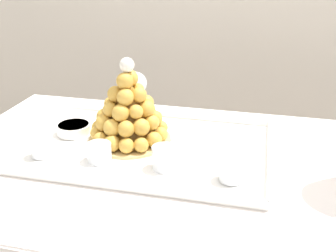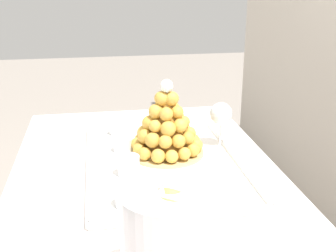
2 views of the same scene
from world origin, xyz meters
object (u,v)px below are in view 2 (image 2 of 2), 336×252
at_px(serving_tray, 162,162).
at_px(dessert_cup_mid_right, 127,198).
at_px(creme_brulee_ramekin, 161,130).
at_px(macaron_goblet, 164,231).
at_px(wine_glass, 221,115).
at_px(croquembouche, 166,127).
at_px(dessert_cup_centre, 129,166).
at_px(dessert_cup_left, 118,128).
at_px(dessert_cup_mid_left, 124,145).

height_order(serving_tray, dessert_cup_mid_right, dessert_cup_mid_right).
bearing_deg(creme_brulee_ramekin, dessert_cup_mid_right, -18.21).
xyz_separation_m(dessert_cup_mid_right, macaron_goblet, (0.31, 0.04, 0.10)).
bearing_deg(wine_glass, croquembouche, -78.18).
distance_m(croquembouche, dessert_cup_centre, 0.19).
xyz_separation_m(dessert_cup_left, creme_brulee_ramekin, (0.02, 0.15, -0.01)).
xyz_separation_m(dessert_cup_mid_left, creme_brulee_ramekin, (-0.14, 0.14, -0.01)).
distance_m(serving_tray, macaron_goblet, 0.57).
relative_size(croquembouche, wine_glass, 1.55).
distance_m(dessert_cup_mid_right, macaron_goblet, 0.33).
bearing_deg(dessert_cup_centre, creme_brulee_ramekin, 155.75).
height_order(serving_tray, dessert_cup_mid_left, dessert_cup_mid_left).
height_order(dessert_cup_mid_right, creme_brulee_ramekin, dessert_cup_mid_right).
height_order(creme_brulee_ramekin, wine_glass, wine_glass).
height_order(dessert_cup_left, dessert_cup_mid_right, dessert_cup_left).
distance_m(croquembouche, dessert_cup_mid_left, 0.15).
distance_m(dessert_cup_mid_left, dessert_cup_mid_right, 0.33).
bearing_deg(serving_tray, dessert_cup_centre, -52.89).
xyz_separation_m(dessert_cup_centre, creme_brulee_ramekin, (-0.30, 0.14, -0.01)).
bearing_deg(dessert_cup_left, macaron_goblet, 2.54).
bearing_deg(serving_tray, creme_brulee_ramekin, 171.97).
bearing_deg(creme_brulee_ramekin, serving_tray, -8.03).
bearing_deg(dessert_cup_centre, serving_tray, 127.11).
distance_m(dessert_cup_centre, wine_glass, 0.36).
xyz_separation_m(croquembouche, wine_glass, (-0.04, 0.18, 0.02)).
bearing_deg(macaron_goblet, croquembouche, 170.21).
bearing_deg(dessert_cup_mid_right, creme_brulee_ramekin, 161.79).
height_order(dessert_cup_left, dessert_cup_mid_left, dessert_cup_left).
bearing_deg(serving_tray, dessert_cup_left, -154.30).
bearing_deg(dessert_cup_centre, dessert_cup_left, -177.85).
distance_m(serving_tray, dessert_cup_mid_left, 0.14).
xyz_separation_m(dessert_cup_left, macaron_goblet, (0.80, 0.04, 0.10)).
bearing_deg(macaron_goblet, wine_glass, 155.95).
xyz_separation_m(dessert_cup_mid_right, creme_brulee_ramekin, (-0.47, 0.15, -0.01)).
relative_size(dessert_cup_mid_right, creme_brulee_ramekin, 0.59).
distance_m(dessert_cup_left, wine_glass, 0.37).
height_order(croquembouche, dessert_cup_left, croquembouche).
xyz_separation_m(croquembouche, macaron_goblet, (0.60, -0.10, 0.04)).
bearing_deg(dessert_cup_mid_right, dessert_cup_mid_left, 177.40).
bearing_deg(serving_tray, dessert_cup_mid_left, -129.19).
bearing_deg(croquembouche, dessert_cup_mid_right, -26.02).
distance_m(serving_tray, croquembouche, 0.10).
relative_size(macaron_goblet, wine_glass, 1.46).
relative_size(dessert_cup_mid_right, wine_glass, 0.38).
height_order(dessert_cup_mid_left, macaron_goblet, macaron_goblet).
relative_size(dessert_cup_mid_left, creme_brulee_ramekin, 0.63).
bearing_deg(dessert_cup_mid_left, dessert_cup_left, -176.29).
height_order(serving_tray, macaron_goblet, macaron_goblet).
bearing_deg(dessert_cup_centre, croquembouche, 135.89).
bearing_deg(macaron_goblet, creme_brulee_ramekin, 171.64).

